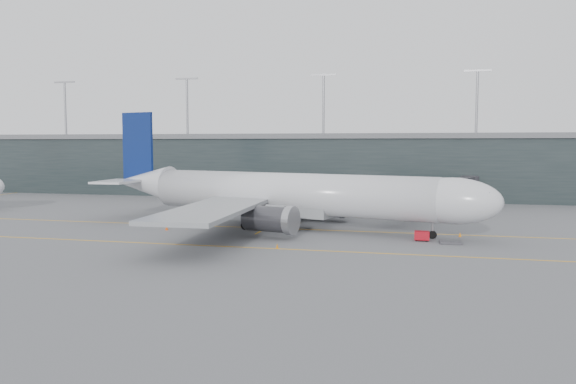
# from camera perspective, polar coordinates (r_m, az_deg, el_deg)

# --- Properties ---
(ground) EXTENTS (320.00, 320.00, 0.00)m
(ground) POSITION_cam_1_polar(r_m,az_deg,el_deg) (91.11, -4.59, -3.20)
(ground) COLOR #58595D
(ground) RESTS_ON ground
(taxiline_a) EXTENTS (160.00, 0.25, 0.02)m
(taxiline_a) POSITION_cam_1_polar(r_m,az_deg,el_deg) (87.35, -5.39, -3.55)
(taxiline_a) COLOR #EEA416
(taxiline_a) RESTS_ON ground
(taxiline_b) EXTENTS (160.00, 0.25, 0.02)m
(taxiline_b) POSITION_cam_1_polar(r_m,az_deg,el_deg) (72.56, -9.41, -5.34)
(taxiline_b) COLOR #EEA416
(taxiline_b) RESTS_ON ground
(taxiline_lead_main) EXTENTS (0.25, 60.00, 0.02)m
(taxiline_lead_main) POSITION_cam_1_polar(r_m,az_deg,el_deg) (109.03, 1.12, -1.83)
(taxiline_lead_main) COLOR #EEA416
(taxiline_lead_main) RESTS_ON ground
(terminal) EXTENTS (240.00, 36.00, 29.00)m
(terminal) POSITION_cam_1_polar(r_m,az_deg,el_deg) (146.60, 2.31, 2.89)
(terminal) COLOR #1D2728
(terminal) RESTS_ON ground
(main_aircraft) EXTENTS (64.59, 59.53, 18.33)m
(main_aircraft) POSITION_cam_1_polar(r_m,az_deg,el_deg) (85.96, -0.23, -0.22)
(main_aircraft) COLOR silver
(main_aircraft) RESTS_ON ground
(jet_bridge) EXTENTS (17.73, 43.11, 6.08)m
(jet_bridge) POSITION_cam_1_polar(r_m,az_deg,el_deg) (108.41, 14.01, 0.39)
(jet_bridge) COLOR #28272C
(jet_bridge) RESTS_ON ground
(gse_cart) EXTENTS (1.94, 1.23, 1.32)m
(gse_cart) POSITION_cam_1_polar(r_m,az_deg,el_deg) (76.57, 13.44, -4.32)
(gse_cart) COLOR #A70B18
(gse_cart) RESTS_ON ground
(baggage_dolly) EXTENTS (2.84, 2.30, 0.28)m
(baggage_dolly) POSITION_cam_1_polar(r_m,az_deg,el_deg) (75.73, 16.20, -4.92)
(baggage_dolly) COLOR #3C3C41
(baggage_dolly) RESTS_ON ground
(uld_a) EXTENTS (2.18, 1.80, 1.87)m
(uld_a) POSITION_cam_1_polar(r_m,az_deg,el_deg) (101.84, -5.56, -1.79)
(uld_a) COLOR #35353A
(uld_a) RESTS_ON ground
(uld_b) EXTENTS (2.19, 1.88, 1.77)m
(uld_b) POSITION_cam_1_polar(r_m,az_deg,el_deg) (102.36, -3.80, -1.77)
(uld_b) COLOR #35353A
(uld_b) RESTS_ON ground
(uld_c) EXTENTS (2.30, 2.04, 1.76)m
(uld_c) POSITION_cam_1_polar(r_m,az_deg,el_deg) (99.81, -2.45, -1.94)
(uld_c) COLOR #35353A
(uld_c) RESTS_ON ground
(cone_nose) EXTENTS (0.40, 0.40, 0.64)m
(cone_nose) POSITION_cam_1_polar(r_m,az_deg,el_deg) (81.44, 17.07, -4.15)
(cone_nose) COLOR orange
(cone_nose) RESTS_ON ground
(cone_wing_stbd) EXTENTS (0.39, 0.39, 0.62)m
(cone_wing_stbd) POSITION_cam_1_polar(r_m,az_deg,el_deg) (69.25, -1.11, -5.52)
(cone_wing_stbd) COLOR orange
(cone_wing_stbd) RESTS_ON ground
(cone_wing_port) EXTENTS (0.47, 0.47, 0.75)m
(cone_wing_port) POSITION_cam_1_polar(r_m,az_deg,el_deg) (100.66, 2.04, -2.19)
(cone_wing_port) COLOR #CD3B0B
(cone_wing_port) RESTS_ON ground
(cone_tail) EXTENTS (0.49, 0.49, 0.78)m
(cone_tail) POSITION_cam_1_polar(r_m,az_deg,el_deg) (85.71, -12.22, -3.55)
(cone_tail) COLOR #EE4C0D
(cone_tail) RESTS_ON ground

